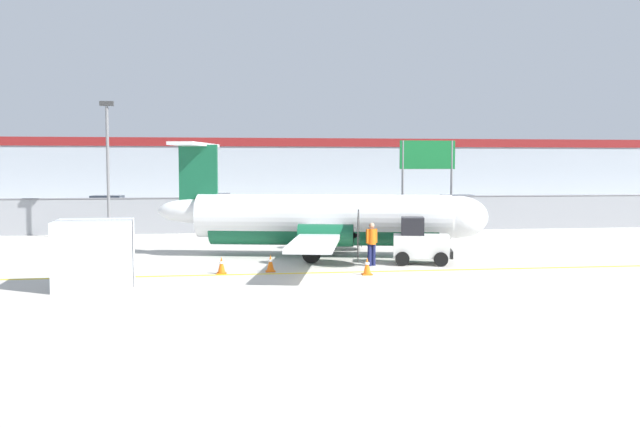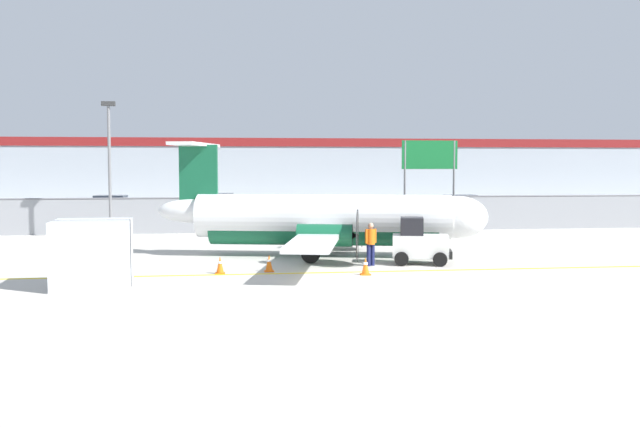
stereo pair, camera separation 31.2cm
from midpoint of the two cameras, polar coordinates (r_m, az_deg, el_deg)
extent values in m
plane|color=#BCB7AD|center=(24.47, 2.28, -5.44)|extent=(140.00, 140.00, 0.00)
cube|color=yellow|center=(26.42, 1.54, -4.73)|extent=(84.00, 0.20, 0.01)
cube|color=gray|center=(42.10, -1.89, -0.13)|extent=(98.00, 0.04, 2.00)
cylinder|color=slate|center=(42.03, -1.89, 1.30)|extent=(98.00, 0.10, 0.10)
cube|color=#38383A|center=(53.59, -3.10, -0.26)|extent=(98.00, 17.00, 0.12)
cube|color=#A8B2BC|center=(71.91, -4.25, 3.35)|extent=(91.00, 8.00, 6.50)
cube|color=maroon|center=(67.94, -4.07, 5.72)|extent=(91.00, 0.20, 0.80)
cylinder|color=white|center=(30.82, 0.53, -0.22)|extent=(11.12, 4.29, 1.90)
ellipsoid|color=white|center=(30.88, 11.26, -0.29)|extent=(2.87, 2.32, 1.80)
ellipsoid|color=white|center=(31.81, -9.88, 0.21)|extent=(3.25, 1.71, 1.05)
cylinder|color=#145938|center=(30.86, 0.53, -1.19)|extent=(9.93, 3.63, 1.48)
cube|color=white|center=(30.86, 0.72, -1.28)|extent=(5.11, 15.96, 0.18)
cylinder|color=#145938|center=(33.42, 1.42, -0.88)|extent=(2.34, 1.37, 0.90)
cone|color=black|center=(33.37, 3.39, -0.89)|extent=(0.54, 0.53, 0.44)
cylinder|color=#262626|center=(33.36, 3.64, -0.89)|extent=(0.51, 2.06, 2.10)
cylinder|color=#145938|center=(28.26, 0.70, -1.76)|extent=(2.34, 1.37, 0.90)
cone|color=black|center=(28.19, 3.03, -1.78)|extent=(0.54, 0.53, 0.44)
cylinder|color=#262626|center=(28.19, 3.34, -1.78)|extent=(0.51, 2.06, 2.10)
cube|color=#145938|center=(31.67, -9.42, 2.65)|extent=(1.70, 0.55, 3.10)
cube|color=white|center=(31.71, -9.69, 5.45)|extent=(2.14, 4.92, 0.14)
cylinder|color=#59595B|center=(30.83, 7.72, -2.05)|extent=(0.17, 0.17, 0.97)
cylinder|color=black|center=(30.88, 7.71, -2.95)|extent=(0.63, 0.35, 0.60)
cylinder|color=#59595B|center=(33.12, 0.33, -1.53)|extent=(0.17, 0.17, 0.90)
cylinder|color=black|center=(33.16, 0.33, -2.30)|extent=(0.79, 0.38, 0.76)
cylinder|color=#59595B|center=(28.74, -0.43, -2.37)|extent=(0.17, 0.17, 0.90)
cylinder|color=black|center=(28.79, -0.43, -3.25)|extent=(0.79, 0.38, 0.76)
cube|color=silver|center=(28.78, 8.35, -2.60)|extent=(2.40, 1.60, 0.90)
cube|color=black|center=(28.69, 7.66, -1.00)|extent=(1.11, 1.19, 0.70)
cube|color=black|center=(28.88, 10.62, -3.20)|extent=(0.42, 1.11, 0.30)
cylinder|color=black|center=(29.46, 9.76, -3.34)|extent=(0.59, 0.31, 0.56)
cylinder|color=black|center=(28.28, 9.90, -3.65)|extent=(0.59, 0.31, 0.56)
cylinder|color=black|center=(29.41, 6.84, -3.33)|extent=(0.59, 0.31, 0.56)
cylinder|color=black|center=(28.22, 6.85, -3.63)|extent=(0.59, 0.31, 0.56)
cylinder|color=#191E4C|center=(28.10, 4.23, -3.35)|extent=(0.21, 0.21, 0.85)
cylinder|color=#191E4C|center=(28.22, 4.55, -3.32)|extent=(0.21, 0.21, 0.85)
cylinder|color=orange|center=(28.08, 4.40, -1.87)|extent=(0.45, 0.45, 0.60)
cylinder|color=orange|center=(27.94, 4.04, -1.83)|extent=(0.13, 0.13, 0.55)
cylinder|color=orange|center=(28.21, 4.75, -1.78)|extent=(0.13, 0.13, 0.55)
sphere|color=tan|center=(28.04, 4.40, -0.97)|extent=(0.22, 0.22, 0.22)
cube|color=silver|center=(24.15, -17.41, -3.10)|extent=(2.48, 2.10, 2.20)
cube|color=#333338|center=(24.15, -17.41, -3.10)|extent=(2.44, 0.18, 2.20)
cube|color=orange|center=(26.66, -3.76, -4.62)|extent=(0.36, 0.36, 0.04)
cone|color=orange|center=(26.62, -3.76, -3.94)|extent=(0.28, 0.28, 0.60)
cylinder|color=white|center=(26.61, -3.76, -3.77)|extent=(0.17, 0.17, 0.08)
cube|color=orange|center=(26.35, -7.66, -4.75)|extent=(0.36, 0.36, 0.04)
cone|color=orange|center=(26.30, -7.67, -4.06)|extent=(0.28, 0.28, 0.60)
cylinder|color=white|center=(26.29, -7.67, -3.89)|extent=(0.17, 0.17, 0.08)
cube|color=orange|center=(25.89, 4.00, -4.88)|extent=(0.36, 0.36, 0.04)
cone|color=orange|center=(25.84, 4.00, -4.18)|extent=(0.28, 0.28, 0.60)
cylinder|color=white|center=(25.83, 4.01, -4.00)|extent=(0.17, 0.17, 0.08)
cube|color=black|center=(55.19, -16.09, 0.42)|extent=(4.37, 2.17, 0.80)
cube|color=#262D38|center=(55.19, -16.25, 1.12)|extent=(2.36, 1.80, 0.56)
cylinder|color=black|center=(55.73, -14.45, 0.15)|extent=(0.62, 0.27, 0.60)
cylinder|color=black|center=(53.99, -14.90, 0.02)|extent=(0.62, 0.27, 0.60)
cylinder|color=black|center=(56.45, -17.21, 0.14)|extent=(0.62, 0.27, 0.60)
cylinder|color=black|center=(54.73, -17.74, 0.02)|extent=(0.62, 0.27, 0.60)
cube|color=#B28C19|center=(57.39, -8.07, 0.66)|extent=(4.30, 1.97, 0.80)
cube|color=#262D38|center=(57.35, -7.93, 1.34)|extent=(2.30, 1.70, 0.56)
cylinder|color=black|center=(56.64, -9.55, 0.28)|extent=(0.61, 0.24, 0.60)
cylinder|color=black|center=(58.43, -9.37, 0.39)|extent=(0.61, 0.24, 0.60)
cylinder|color=black|center=(56.42, -6.72, 0.29)|extent=(0.61, 0.24, 0.60)
cylinder|color=black|center=(58.22, -6.63, 0.40)|extent=(0.61, 0.24, 0.60)
cube|color=slate|center=(51.43, 2.69, 0.32)|extent=(4.34, 2.07, 0.80)
cube|color=#262D38|center=(51.38, 2.52, 1.08)|extent=(2.33, 1.75, 0.56)
cylinder|color=black|center=(52.49, 4.12, 0.04)|extent=(0.62, 0.25, 0.60)
cylinder|color=black|center=(50.70, 4.35, -0.10)|extent=(0.62, 0.25, 0.60)
cylinder|color=black|center=(52.25, 1.07, 0.03)|extent=(0.62, 0.25, 0.60)
cylinder|color=black|center=(50.45, 1.19, -0.11)|extent=(0.62, 0.25, 0.60)
cube|color=navy|center=(54.99, 11.18, 0.48)|extent=(4.24, 1.79, 0.80)
cube|color=#262D38|center=(55.00, 11.33, 1.19)|extent=(2.23, 1.61, 0.56)
cylinder|color=black|center=(53.74, 10.04, 0.08)|extent=(0.60, 0.21, 0.60)
cylinder|color=black|center=(55.47, 9.51, 0.20)|extent=(0.60, 0.21, 0.60)
cylinder|color=black|center=(54.60, 12.86, 0.10)|extent=(0.60, 0.21, 0.60)
cylinder|color=black|center=(56.30, 12.26, 0.22)|extent=(0.60, 0.21, 0.60)
cylinder|color=slate|center=(38.94, -16.25, 3.07)|extent=(0.16, 0.16, 7.00)
cube|color=#333333|center=(39.07, -16.36, 8.43)|extent=(0.70, 0.30, 0.24)
cylinder|color=slate|center=(45.25, 6.99, 2.35)|extent=(0.14, 0.14, 5.50)
cylinder|color=slate|center=(46.16, 10.85, 2.34)|extent=(0.14, 0.14, 5.50)
cube|color=#14662D|center=(45.67, 8.96, 4.66)|extent=(3.60, 0.10, 1.80)
camera|label=1|loc=(0.16, -89.72, 0.02)|focal=40.00mm
camera|label=2|loc=(0.16, 90.28, -0.02)|focal=40.00mm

